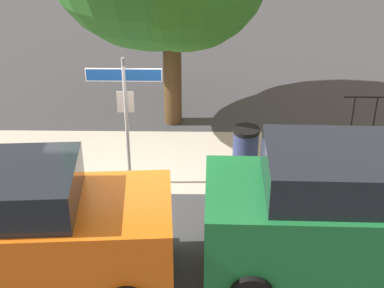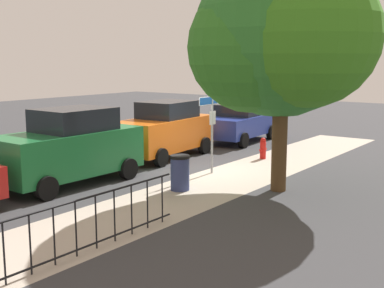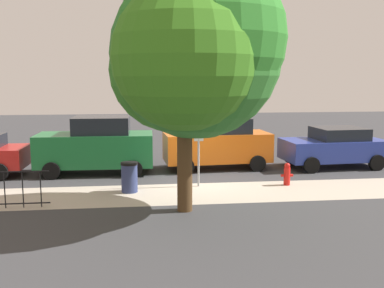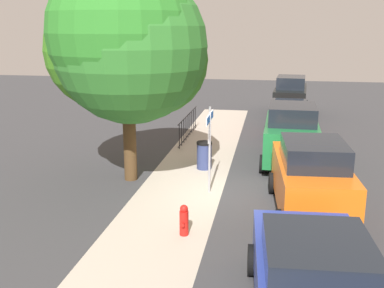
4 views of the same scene
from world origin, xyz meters
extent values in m
plane|color=#38383A|center=(0.00, 0.00, 0.00)|extent=(60.00, 60.00, 0.00)
cube|color=#B4A796|center=(2.00, 1.30, 0.00)|extent=(24.00, 2.60, 0.00)
cylinder|color=#9EA0A5|center=(-0.07, 0.40, 1.32)|extent=(0.07, 0.07, 2.65)
cube|color=#144799|center=(-0.07, 0.40, 2.32)|extent=(1.37, 0.02, 0.22)
cube|color=white|center=(-0.07, 0.40, 2.32)|extent=(1.40, 0.02, 0.25)
cube|color=silver|center=(-0.07, 0.42, 1.77)|extent=(0.32, 0.02, 0.42)
cylinder|color=#4A341D|center=(0.67, 3.12, 1.43)|extent=(0.42, 0.42, 2.87)
sphere|color=#2D7329|center=(0.34, 2.88, 4.33)|extent=(4.67, 4.67, 4.67)
sphere|color=#2E7122|center=(0.96, 2.38, 3.90)|extent=(3.53, 3.53, 3.53)
sphere|color=#387B1D|center=(0.71, 3.83, 4.20)|extent=(3.75, 3.75, 3.75)
sphere|color=#2A7826|center=(0.20, 3.05, 4.74)|extent=(4.52, 4.52, 4.52)
cube|color=#263898|center=(-6.00, -2.19, 0.74)|extent=(4.21, 2.20, 0.83)
cube|color=black|center=(-6.24, -2.21, 1.40)|extent=(2.07, 1.83, 0.48)
cylinder|color=black|center=(-4.67, -1.13, 0.32)|extent=(0.65, 0.26, 0.64)
cylinder|color=black|center=(-4.55, -3.07, 0.32)|extent=(0.65, 0.26, 0.64)
cylinder|color=black|center=(-7.45, -1.31, 0.32)|extent=(0.65, 0.26, 0.64)
cylinder|color=black|center=(-7.33, -3.25, 0.32)|extent=(0.65, 0.26, 0.64)
cube|color=orange|center=(-1.20, -2.48, 0.89)|extent=(4.33, 2.05, 1.14)
cube|color=black|center=(-1.45, -2.50, 1.76)|extent=(2.13, 1.69, 0.61)
cylinder|color=black|center=(0.17, -1.50, 0.32)|extent=(0.65, 0.26, 0.64)
cylinder|color=black|center=(0.29, -3.27, 0.32)|extent=(0.65, 0.26, 0.64)
cylinder|color=black|center=(-2.69, -1.70, 0.32)|extent=(0.65, 0.26, 0.64)
cylinder|color=black|center=(-2.57, -3.46, 0.32)|extent=(0.65, 0.26, 0.64)
cube|color=#1B6B33|center=(3.60, -2.13, 0.93)|extent=(4.42, 1.96, 1.23)
cube|color=black|center=(3.34, -2.12, 1.87)|extent=(2.14, 1.69, 0.65)
cylinder|color=black|center=(5.11, -1.22, 0.32)|extent=(0.64, 0.23, 0.64)
cylinder|color=black|center=(5.07, -3.09, 0.32)|extent=(0.64, 0.23, 0.64)
cylinder|color=black|center=(2.13, -1.16, 0.32)|extent=(0.64, 0.23, 0.64)
cylinder|color=black|center=(2.09, -3.03, 0.32)|extent=(0.64, 0.23, 0.64)
cylinder|color=black|center=(6.71, 2.30, 1.05)|extent=(4.46, 0.04, 0.04)
cylinder|color=black|center=(6.71, 2.30, 0.12)|extent=(4.46, 0.04, 0.04)
cylinder|color=black|center=(4.73, 2.30, 0.53)|extent=(0.03, 0.03, 1.05)
cylinder|color=black|center=(5.22, 2.30, 0.53)|extent=(0.03, 0.03, 1.05)
cylinder|color=black|center=(5.72, 2.30, 0.53)|extent=(0.03, 0.03, 1.05)
cylinder|color=black|center=(6.21, 2.30, 0.53)|extent=(0.03, 0.03, 1.05)
cylinder|color=black|center=(6.71, 2.30, 0.53)|extent=(0.03, 0.03, 1.05)
cylinder|color=black|center=(7.20, 2.30, 0.53)|extent=(0.03, 0.03, 1.05)
cylinder|color=black|center=(7.70, 2.30, 0.53)|extent=(0.03, 0.03, 1.05)
cylinder|color=black|center=(8.19, 2.30, 0.53)|extent=(0.03, 0.03, 1.05)
cylinder|color=black|center=(8.69, 2.30, 0.53)|extent=(0.03, 0.03, 1.05)
cylinder|color=red|center=(-3.12, 0.60, 0.31)|extent=(0.22, 0.22, 0.62)
sphere|color=red|center=(-3.12, 0.60, 0.68)|extent=(0.20, 0.20, 0.20)
cylinder|color=red|center=(-3.28, 0.60, 0.34)|extent=(0.10, 0.09, 0.09)
cylinder|color=red|center=(-2.96, 0.60, 0.34)|extent=(0.10, 0.09, 0.09)
cylinder|color=navy|center=(2.25, 0.90, 0.45)|extent=(0.52, 0.52, 0.90)
cylinder|color=black|center=(2.25, 0.90, 0.94)|extent=(0.55, 0.55, 0.08)
camera|label=1|loc=(1.32, -9.47, 6.38)|focal=54.79mm
camera|label=2|loc=(13.15, 9.25, 3.58)|focal=47.63mm
camera|label=3|loc=(1.88, 15.06, 3.70)|focal=41.59mm
camera|label=4|loc=(-13.22, -1.36, 4.96)|focal=43.02mm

